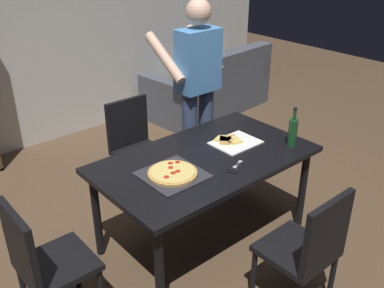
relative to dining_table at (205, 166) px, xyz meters
name	(u,v)px	position (x,y,z in m)	size (l,w,h in m)	color
ground_plane	(204,238)	(0.00, 0.00, -0.68)	(12.00, 12.00, 0.00)	brown
back_wall	(44,17)	(0.00, 2.60, 0.72)	(6.40, 0.10, 2.80)	silver
dining_table	(205,166)	(0.00, 0.00, 0.00)	(1.62, 0.94, 0.75)	black
chair_near_camera	(309,247)	(0.00, -0.95, -0.16)	(0.42, 0.42, 0.90)	black
chair_far_side	(135,142)	(0.00, 0.95, -0.16)	(0.42, 0.42, 0.90)	black
chair_left_end	(42,260)	(-1.30, 0.00, -0.16)	(0.42, 0.42, 0.90)	black
couch	(211,90)	(1.91, 1.99, -0.37)	(1.77, 1.00, 0.85)	#4C515B
person_serving_pizza	(197,84)	(0.56, 0.73, 0.32)	(0.55, 0.54, 1.75)	#38476B
pepperoni_pizza_on_tray	(173,174)	(-0.35, -0.05, 0.09)	(0.40, 0.40, 0.04)	#2D2D33
pizza_slices_on_towel	(232,141)	(0.32, 0.04, 0.09)	(0.36, 0.29, 0.03)	white
wine_bottle	(293,132)	(0.64, -0.30, 0.19)	(0.07, 0.07, 0.32)	#194723
kitchen_scissors	(234,169)	(0.03, -0.27, 0.08)	(0.20, 0.12, 0.01)	silver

